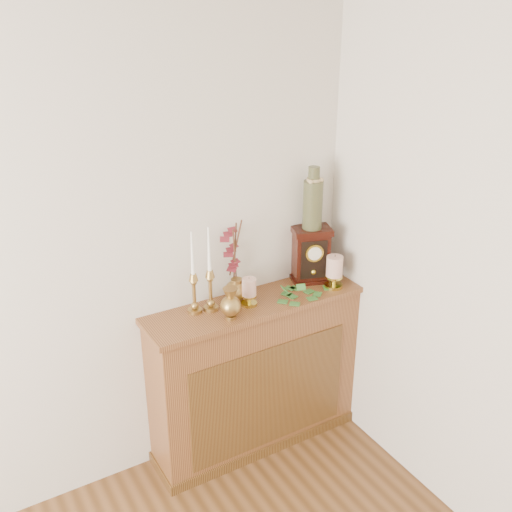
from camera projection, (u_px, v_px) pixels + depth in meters
console_shelf at (256, 378)px, 3.39m from camera, size 1.24×0.34×0.93m
candlestick_left at (194, 287)px, 3.03m from camera, size 0.07×0.07×0.45m
candlestick_center at (210, 284)px, 3.05m from camera, size 0.08×0.08×0.46m
bud_vase at (231, 304)px, 2.99m from camera, size 0.11×0.11×0.17m
ginger_jar at (232, 262)px, 3.14m from camera, size 0.19×0.21×0.47m
pillar_candle_left at (249, 290)px, 3.12m from camera, size 0.08×0.08×0.16m
pillar_candle_right at (334, 270)px, 3.30m from camera, size 0.10×0.10×0.20m
ivy_garland at (316, 288)px, 3.30m from camera, size 0.48×0.22×0.09m
mantel_clock at (311, 255)px, 3.36m from camera, size 0.25×0.21×0.32m
ceramic_vase at (313, 201)px, 3.24m from camera, size 0.11×0.11×0.35m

